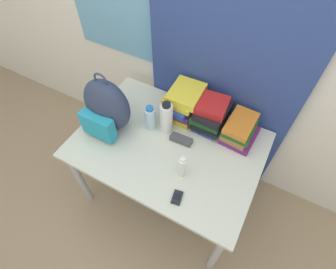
# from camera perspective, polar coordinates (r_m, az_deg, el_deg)

# --- Properties ---
(ground_plane) EXTENTS (12.00, 12.00, 0.00)m
(ground_plane) POSITION_cam_1_polar(r_m,az_deg,el_deg) (2.23, -5.70, -20.92)
(ground_plane) COLOR #9E8466
(wall_back) EXTENTS (6.00, 0.06, 2.50)m
(wall_back) POSITION_cam_1_polar(r_m,az_deg,el_deg) (1.73, 8.70, 21.36)
(wall_back) COLOR silver
(wall_back) RESTS_ON ground_plane
(curtain_blue) EXTENTS (1.04, 0.04, 2.50)m
(curtain_blue) POSITION_cam_1_polar(r_m,az_deg,el_deg) (1.64, 13.21, 18.83)
(curtain_blue) COLOR navy
(curtain_blue) RESTS_ON ground_plane
(desk) EXTENTS (1.22, 0.87, 0.71)m
(desk) POSITION_cam_1_polar(r_m,az_deg,el_deg) (1.80, 0.00, -3.44)
(desk) COLOR beige
(desk) RESTS_ON ground_plane
(backpack) EXTENTS (0.33, 0.26, 0.46)m
(backpack) POSITION_cam_1_polar(r_m,az_deg,el_deg) (1.73, -13.29, 5.80)
(backpack) COLOR #2D3851
(backpack) RESTS_ON desk
(book_stack_left) EXTENTS (0.23, 0.29, 0.23)m
(book_stack_left) POSITION_cam_1_polar(r_m,az_deg,el_deg) (1.82, 3.48, 6.99)
(book_stack_left) COLOR yellow
(book_stack_left) RESTS_ON desk
(book_stack_center) EXTENTS (0.22, 0.28, 0.22)m
(book_stack_center) POSITION_cam_1_polar(r_m,az_deg,el_deg) (1.78, 9.32, 4.38)
(book_stack_center) COLOR navy
(book_stack_center) RESTS_ON desk
(book_stack_right) EXTENTS (0.22, 0.27, 0.15)m
(book_stack_right) POSITION_cam_1_polar(r_m,az_deg,el_deg) (1.78, 15.39, 0.94)
(book_stack_right) COLOR #6B2370
(book_stack_right) RESTS_ON desk
(water_bottle) EXTENTS (0.07, 0.07, 0.19)m
(water_bottle) POSITION_cam_1_polar(r_m,az_deg,el_deg) (1.76, -3.90, 3.62)
(water_bottle) COLOR silver
(water_bottle) RESTS_ON desk
(sports_bottle) EXTENTS (0.08, 0.08, 0.25)m
(sports_bottle) POSITION_cam_1_polar(r_m,az_deg,el_deg) (1.72, -0.34, 3.66)
(sports_bottle) COLOR white
(sports_bottle) RESTS_ON desk
(sunscreen_bottle) EXTENTS (0.04, 0.04, 0.18)m
(sunscreen_bottle) POSITION_cam_1_polar(r_m,az_deg,el_deg) (1.55, 3.10, -7.09)
(sunscreen_bottle) COLOR white
(sunscreen_bottle) RESTS_ON desk
(cell_phone) EXTENTS (0.07, 0.09, 0.02)m
(cell_phone) POSITION_cam_1_polar(r_m,az_deg,el_deg) (1.54, 1.99, -13.52)
(cell_phone) COLOR black
(cell_phone) RESTS_ON desk
(sunglasses_case) EXTENTS (0.15, 0.06, 0.04)m
(sunglasses_case) POSITION_cam_1_polar(r_m,az_deg,el_deg) (1.74, 2.88, -1.08)
(sunglasses_case) COLOR #47474C
(sunglasses_case) RESTS_ON desk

